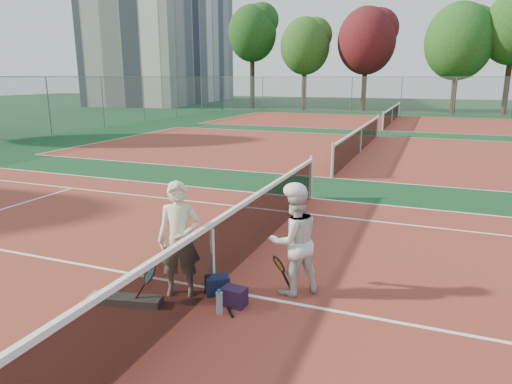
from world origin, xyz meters
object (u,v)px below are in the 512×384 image
(apartment_block, at_px, (167,38))
(racket_red, at_px, (150,285))
(player_b, at_px, (294,241))
(racket_spare, at_px, (224,300))
(sports_bag_navy, at_px, (217,285))
(player_a, at_px, (179,240))
(net_main, at_px, (212,256))
(racket_black_held, at_px, (279,274))
(water_bottle, at_px, (219,303))
(sports_bag_purple, at_px, (234,297))

(apartment_block, height_order, racket_red, apartment_block)
(apartment_block, bearing_deg, player_b, -56.32)
(racket_spare, bearing_deg, sports_bag_navy, 9.33)
(racket_spare, bearing_deg, player_a, 52.89)
(net_main, distance_m, player_b, 1.18)
(apartment_block, height_order, racket_black_held, apartment_block)
(player_b, bearing_deg, sports_bag_navy, -17.61)
(player_b, bearing_deg, racket_red, -11.69)
(racket_black_held, bearing_deg, sports_bag_navy, -26.29)
(sports_bag_navy, height_order, water_bottle, water_bottle)
(player_b, xyz_separation_m, sports_bag_purple, (-0.61, -0.67, -0.64))
(net_main, height_order, racket_spare, net_main)
(racket_black_held, bearing_deg, racket_red, -19.51)
(player_a, relative_size, racket_spare, 2.71)
(racket_black_held, height_order, racket_spare, racket_black_held)
(apartment_block, xyz_separation_m, racket_spare, (28.31, -44.28, -7.49))
(racket_black_held, bearing_deg, player_b, 155.55)
(sports_bag_navy, bearing_deg, net_main, 138.41)
(sports_bag_navy, relative_size, water_bottle, 1.09)
(player_a, xyz_separation_m, water_bottle, (0.74, -0.31, -0.66))
(net_main, bearing_deg, player_a, -140.04)
(player_b, distance_m, sports_bag_navy, 1.25)
(apartment_block, xyz_separation_m, player_a, (27.65, -44.29, -6.69))
(racket_black_held, relative_size, sports_bag_navy, 1.70)
(net_main, distance_m, sports_bag_navy, 0.41)
(player_a, bearing_deg, water_bottle, -44.26)
(racket_red, distance_m, sports_bag_navy, 0.93)
(player_b, height_order, sports_bag_purple, player_b)
(racket_red, distance_m, racket_spare, 1.03)
(racket_black_held, distance_m, racket_spare, 0.84)
(apartment_block, distance_m, sports_bag_navy, 52.82)
(net_main, distance_m, racket_black_held, 0.98)
(net_main, relative_size, apartment_block, 0.50)
(player_b, height_order, racket_spare, player_b)
(player_a, distance_m, sports_bag_navy, 0.85)
(apartment_block, height_order, racket_spare, apartment_block)
(net_main, height_order, racket_black_held, net_main)
(net_main, height_order, racket_red, net_main)
(racket_spare, bearing_deg, racket_black_held, -87.04)
(apartment_block, bearing_deg, sports_bag_navy, -57.48)
(player_a, distance_m, racket_spare, 1.04)
(racket_red, relative_size, sports_bag_purple, 1.63)
(apartment_block, bearing_deg, racket_red, -58.48)
(player_b, relative_size, racket_red, 2.97)
(sports_bag_purple, bearing_deg, apartment_block, 122.72)
(net_main, height_order, sports_bag_purple, net_main)
(player_a, bearing_deg, sports_bag_navy, 0.45)
(player_b, relative_size, sports_bag_navy, 4.70)
(sports_bag_navy, relative_size, sports_bag_purple, 1.03)
(player_a, bearing_deg, player_b, 1.99)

